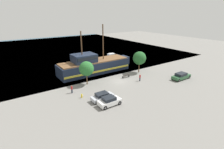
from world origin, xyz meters
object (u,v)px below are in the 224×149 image
(parked_car_curb_rear, at_px, (181,76))
(pedestrian_walking_far, at_px, (140,77))
(pirate_ship, at_px, (94,65))
(fire_hydrant, at_px, (82,96))
(bench_promenade_east, at_px, (126,76))
(parked_car_curb_front, at_px, (102,97))
(moored_boat_dockside, at_px, (104,61))
(pedestrian_walking_near, at_px, (72,89))
(moored_boat_outer, at_px, (112,57))
(parked_car_curb_mid, at_px, (109,101))

(parked_car_curb_rear, height_order, pedestrian_walking_far, pedestrian_walking_far)
(pirate_ship, bearing_deg, fire_hydrant, -127.74)
(pirate_ship, bearing_deg, bench_promenade_east, -59.83)
(pirate_ship, distance_m, bench_promenade_east, 8.90)
(bench_promenade_east, bearing_deg, parked_car_curb_front, -148.44)
(parked_car_curb_front, relative_size, pedestrian_walking_far, 2.51)
(moored_boat_dockside, bearing_deg, parked_car_curb_rear, -71.07)
(parked_car_curb_rear, xyz_separation_m, bench_promenade_east, (-9.72, 7.92, -0.29))
(moored_boat_dockside, height_order, bench_promenade_east, moored_boat_dockside)
(moored_boat_dockside, relative_size, pedestrian_walking_near, 4.19)
(pirate_ship, height_order, pedestrian_walking_near, pirate_ship)
(pedestrian_walking_far, bearing_deg, parked_car_curb_rear, -27.83)
(parked_car_curb_rear, bearing_deg, bench_promenade_east, 140.83)
(pirate_ship, relative_size, moored_boat_dockside, 2.96)
(parked_car_curb_front, bearing_deg, parked_car_curb_rear, -4.27)
(moored_boat_outer, distance_m, parked_car_curb_mid, 30.77)
(bench_promenade_east, bearing_deg, parked_car_curb_mid, -140.65)
(pirate_ship, bearing_deg, parked_car_curb_front, -113.28)
(bench_promenade_east, relative_size, pedestrian_walking_near, 1.22)
(parked_car_curb_front, xyz_separation_m, pedestrian_walking_far, (11.63, 3.00, 0.11))
(pirate_ship, height_order, parked_car_curb_front, pirate_ship)
(moored_boat_dockside, bearing_deg, parked_car_curb_front, -122.80)
(moored_boat_dockside, bearing_deg, fire_hydrant, -132.16)
(pirate_ship, distance_m, pedestrian_walking_far, 12.40)
(moored_boat_dockside, relative_size, fire_hydrant, 8.61)
(parked_car_curb_front, distance_m, pedestrian_walking_near, 6.61)
(pirate_ship, distance_m, moored_boat_dockside, 9.08)
(moored_boat_outer, distance_m, fire_hydrant, 28.62)
(moored_boat_outer, bearing_deg, parked_car_curb_rear, -84.59)
(parked_car_curb_rear, bearing_deg, pedestrian_walking_far, 152.17)
(parked_car_curb_mid, xyz_separation_m, pedestrian_walking_near, (-3.26, 7.89, 0.03))
(pedestrian_walking_near, relative_size, pedestrian_walking_far, 0.97)
(parked_car_curb_rear, distance_m, pedestrian_walking_near, 24.51)
(pirate_ship, distance_m, pedestrian_walking_near, 12.46)
(moored_boat_outer, height_order, pedestrian_walking_far, moored_boat_outer)
(moored_boat_outer, xyz_separation_m, pedestrian_walking_near, (-21.09, -17.18, 0.12))
(pedestrian_walking_far, bearing_deg, moored_boat_outer, 72.66)
(pirate_ship, height_order, moored_boat_outer, pirate_ship)
(parked_car_curb_front, distance_m, bench_promenade_east, 12.26)
(parked_car_curb_mid, xyz_separation_m, bench_promenade_east, (10.42, 8.55, -0.31))
(moored_boat_dockside, height_order, moored_boat_outer, moored_boat_dockside)
(parked_car_curb_rear, bearing_deg, parked_car_curb_front, 175.73)
(fire_hydrant, xyz_separation_m, pedestrian_walking_far, (14.20, 0.11, 0.40))
(bench_promenade_east, xyz_separation_m, pedestrian_walking_far, (1.18, -3.41, 0.37))
(moored_boat_dockside, relative_size, pedestrian_walking_far, 4.09)
(parked_car_curb_front, relative_size, parked_car_curb_mid, 1.06)
(parked_car_curb_front, xyz_separation_m, parked_car_curb_rear, (20.16, -1.51, 0.04))
(pedestrian_walking_near, bearing_deg, moored_boat_outer, 39.16)
(parked_car_curb_front, bearing_deg, pedestrian_walking_near, 119.36)
(moored_boat_outer, distance_m, parked_car_curb_rear, 24.56)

